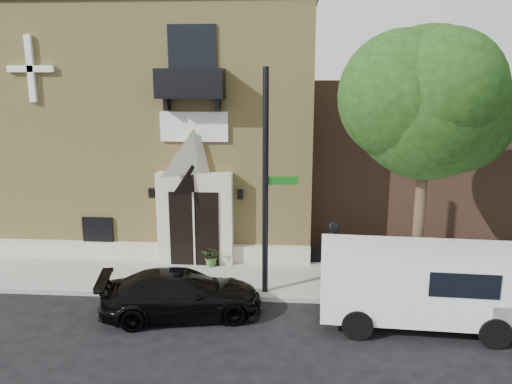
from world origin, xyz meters
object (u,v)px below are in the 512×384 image
cargo_van (427,283)px  pedestrian_near (332,248)px  dumpster (478,273)px  street_sign (266,184)px  fire_hydrant (431,284)px  black_sedan (182,294)px

cargo_van → pedestrian_near: 3.80m
dumpster → pedestrian_near: pedestrian_near is taller
cargo_van → dumpster: (2.02, 1.89, -0.40)m
street_sign → dumpster: size_ratio=3.15×
fire_hydrant → cargo_van: bearing=-109.8°
black_sedan → dumpster: bearing=-89.3°
dumpster → pedestrian_near: size_ratio=1.17×
dumpster → pedestrian_near: (-4.28, 1.17, 0.27)m
cargo_van → pedestrian_near: size_ratio=2.96×
cargo_van → fire_hydrant: size_ratio=6.14×
fire_hydrant → dumpster: (1.50, 0.46, 0.21)m
street_sign → dumpster: street_sign is taller
street_sign → cargo_van: bearing=-25.6°
street_sign → pedestrian_near: street_sign is taller
dumpster → cargo_van: bearing=-124.0°
street_sign → dumpster: bearing=-3.1°
dumpster → pedestrian_near: bearing=177.7°
fire_hydrant → pedestrian_near: pedestrian_near is taller
street_sign → fire_hydrant: 5.70m
dumpster → street_sign: bearing=-164.0°
street_sign → fire_hydrant: bearing=-7.6°
cargo_van → pedestrian_near: cargo_van is taller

